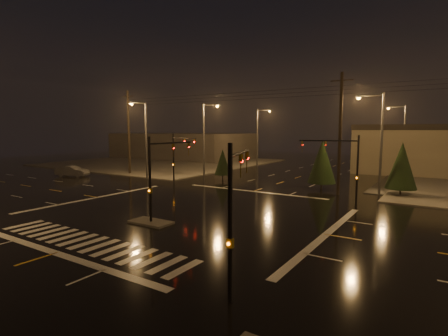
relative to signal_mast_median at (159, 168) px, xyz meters
The scene contains 22 objects.
ground 4.85m from the signal_mast_median, 90.00° to the left, with size 140.00×140.00×0.00m, color black.
sidewalk_nw 44.80m from the signal_mast_median, 132.21° to the left, with size 36.00×36.00×0.12m, color #4A4742.
median_island 3.79m from the signal_mast_median, 90.00° to the right, with size 3.00×1.60×0.15m, color #4A4742.
crosswalk 7.01m from the signal_mast_median, 90.00° to the right, with size 15.00×2.60×0.01m, color beige.
stop_bar_near 8.77m from the signal_mast_median, 90.00° to the right, with size 16.00×0.50×0.01m, color beige.
stop_bar_far 14.56m from the signal_mast_median, 90.00° to the left, with size 16.00×0.50×0.01m, color beige.
commercial_block 57.07m from the signal_mast_median, 127.83° to the left, with size 30.00×18.00×5.60m, color #3D3735.
signal_mast_median is the anchor object (origin of this frame).
signal_mast_ne 16.27m from the signal_mast_median, 54.28° to the left, with size 4.84×1.86×6.00m.
signal_mast_nw 16.27m from the signal_mast_median, 125.72° to the left, with size 4.84×1.86×6.00m.
signal_mast_se 12.22m from the signal_mast_median, 33.15° to the right, with size 1.55×3.87×6.00m.
streetlight_1 23.94m from the signal_mast_median, 117.96° to the left, with size 2.77×0.32×10.00m.
streetlight_2 38.78m from the signal_mast_median, 106.79° to the left, with size 2.77×0.32×10.00m.
streetlight_3 22.20m from the signal_mast_median, 59.61° to the left, with size 2.77×0.32×10.00m.
streetlight_4 40.69m from the signal_mast_median, 74.03° to the left, with size 2.77×0.32×10.00m.
streetlight_5 21.53m from the signal_mast_median, 138.30° to the left, with size 0.32×2.77×10.00m.
utility_pole_0 27.95m from the signal_mast_median, 142.19° to the left, with size 2.20×0.32×12.00m.
utility_pole_1 19.00m from the signal_mast_median, 64.89° to the left, with size 2.20×0.32×12.00m.
conifer_0 23.88m from the signal_mast_median, 56.09° to the left, with size 2.92×2.92×5.27m.
conifer_3 20.59m from the signal_mast_median, 110.47° to the left, with size 2.10×2.10×3.99m.
conifer_4 20.15m from the signal_mast_median, 73.82° to the left, with size 3.03×3.03×5.43m.
car_crossing 29.05m from the signal_mast_median, 157.76° to the left, with size 1.58×4.54×1.50m, color #4F5055.
Camera 1 is at (17.09, -21.12, 6.47)m, focal length 28.00 mm.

